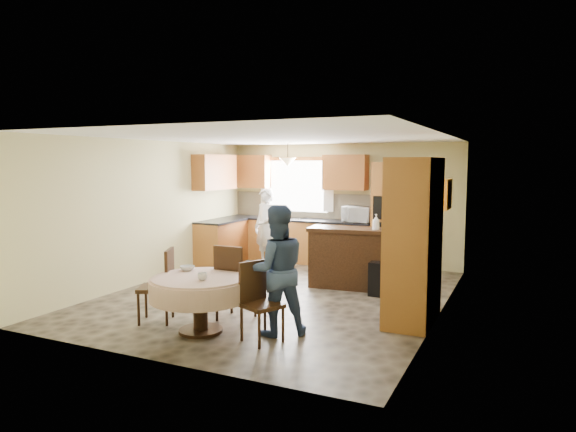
% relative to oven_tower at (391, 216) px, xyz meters
% --- Properties ---
extents(floor, '(5.00, 6.00, 0.01)m').
position_rel_oven_tower_xyz_m(floor, '(-1.15, -2.69, -1.06)').
color(floor, brown).
rests_on(floor, ground).
extents(ceiling, '(5.00, 6.00, 0.01)m').
position_rel_oven_tower_xyz_m(ceiling, '(-1.15, -2.69, 1.44)').
color(ceiling, white).
rests_on(ceiling, wall_back).
extents(wall_back, '(5.00, 0.02, 2.50)m').
position_rel_oven_tower_xyz_m(wall_back, '(-1.15, 0.31, 0.19)').
color(wall_back, tan).
rests_on(wall_back, floor).
extents(wall_front, '(5.00, 0.02, 2.50)m').
position_rel_oven_tower_xyz_m(wall_front, '(-1.15, -5.69, 0.19)').
color(wall_front, tan).
rests_on(wall_front, floor).
extents(wall_left, '(0.02, 6.00, 2.50)m').
position_rel_oven_tower_xyz_m(wall_left, '(-3.65, -2.69, 0.19)').
color(wall_left, tan).
rests_on(wall_left, floor).
extents(wall_right, '(0.02, 6.00, 2.50)m').
position_rel_oven_tower_xyz_m(wall_right, '(1.35, -2.69, 0.19)').
color(wall_right, tan).
rests_on(wall_right, floor).
extents(window, '(1.40, 0.03, 1.10)m').
position_rel_oven_tower_xyz_m(window, '(-2.15, 0.29, 0.54)').
color(window, white).
rests_on(window, wall_back).
extents(curtain_left, '(0.22, 0.02, 1.15)m').
position_rel_oven_tower_xyz_m(curtain_left, '(-2.90, 0.24, 0.59)').
color(curtain_left, white).
rests_on(curtain_left, wall_back).
extents(curtain_right, '(0.22, 0.02, 1.15)m').
position_rel_oven_tower_xyz_m(curtain_right, '(-1.40, 0.24, 0.59)').
color(curtain_right, white).
rests_on(curtain_right, wall_back).
extents(base_cab_back, '(3.30, 0.60, 0.88)m').
position_rel_oven_tower_xyz_m(base_cab_back, '(-2.00, 0.01, -0.62)').
color(base_cab_back, '#C68035').
rests_on(base_cab_back, floor).
extents(counter_back, '(3.30, 0.64, 0.04)m').
position_rel_oven_tower_xyz_m(counter_back, '(-2.00, 0.01, -0.16)').
color(counter_back, black).
rests_on(counter_back, base_cab_back).
extents(base_cab_left, '(0.60, 1.20, 0.88)m').
position_rel_oven_tower_xyz_m(base_cab_left, '(-3.35, -0.89, -0.62)').
color(base_cab_left, '#C68035').
rests_on(base_cab_left, floor).
extents(counter_left, '(0.64, 1.20, 0.04)m').
position_rel_oven_tower_xyz_m(counter_left, '(-3.35, -0.89, -0.16)').
color(counter_left, black).
rests_on(counter_left, base_cab_left).
extents(backsplash, '(3.30, 0.02, 0.55)m').
position_rel_oven_tower_xyz_m(backsplash, '(-2.00, 0.30, 0.12)').
color(backsplash, tan).
rests_on(backsplash, wall_back).
extents(wall_cab_left, '(0.85, 0.33, 0.72)m').
position_rel_oven_tower_xyz_m(wall_cab_left, '(-3.20, 0.15, 0.85)').
color(wall_cab_left, '#A65829').
rests_on(wall_cab_left, wall_back).
extents(wall_cab_right, '(0.90, 0.33, 0.72)m').
position_rel_oven_tower_xyz_m(wall_cab_right, '(-1.00, 0.15, 0.85)').
color(wall_cab_right, '#A65829').
rests_on(wall_cab_right, wall_back).
extents(wall_cab_side, '(0.33, 1.20, 0.72)m').
position_rel_oven_tower_xyz_m(wall_cab_side, '(-3.48, -0.89, 0.85)').
color(wall_cab_side, '#A65829').
rests_on(wall_cab_side, wall_left).
extents(oven_tower, '(0.66, 0.62, 2.12)m').
position_rel_oven_tower_xyz_m(oven_tower, '(0.00, 0.00, 0.00)').
color(oven_tower, '#C68035').
rests_on(oven_tower, floor).
extents(oven_upper, '(0.56, 0.01, 0.45)m').
position_rel_oven_tower_xyz_m(oven_upper, '(0.00, -0.31, 0.19)').
color(oven_upper, black).
rests_on(oven_upper, oven_tower).
extents(oven_lower, '(0.56, 0.01, 0.45)m').
position_rel_oven_tower_xyz_m(oven_lower, '(0.00, -0.31, -0.31)').
color(oven_lower, black).
rests_on(oven_lower, oven_tower).
extents(pendant, '(0.36, 0.36, 0.18)m').
position_rel_oven_tower_xyz_m(pendant, '(-2.15, -0.19, 1.06)').
color(pendant, beige).
rests_on(pendant, ceiling).
extents(sideboard, '(1.39, 0.68, 0.96)m').
position_rel_oven_tower_xyz_m(sideboard, '(-0.29, -1.73, -0.58)').
color(sideboard, '#351D0E').
rests_on(sideboard, floor).
extents(space_heater, '(0.40, 0.29, 0.54)m').
position_rel_oven_tower_xyz_m(space_heater, '(0.36, -2.02, -0.79)').
color(space_heater, black).
rests_on(space_heater, floor).
extents(cupboard, '(0.57, 1.14, 2.18)m').
position_rel_oven_tower_xyz_m(cupboard, '(1.07, -3.16, 0.03)').
color(cupboard, '#C68035').
rests_on(cupboard, floor).
extents(dining_table, '(1.24, 1.24, 0.71)m').
position_rel_oven_tower_xyz_m(dining_table, '(-1.24, -4.70, -0.51)').
color(dining_table, '#351D0E').
rests_on(dining_table, floor).
extents(chair_left, '(0.56, 0.56, 0.98)m').
position_rel_oven_tower_xyz_m(chair_left, '(-1.95, -4.56, -0.52)').
color(chair_left, '#351D0E').
rests_on(chair_left, floor).
extents(chair_back, '(0.45, 0.45, 1.02)m').
position_rel_oven_tower_xyz_m(chair_back, '(-1.12, -4.12, -0.49)').
color(chair_back, '#351D0E').
rests_on(chair_back, floor).
extents(chair_right, '(0.54, 0.54, 0.94)m').
position_rel_oven_tower_xyz_m(chair_right, '(-0.45, -4.64, -0.54)').
color(chair_right, '#351D0E').
rests_on(chair_right, floor).
extents(framed_picture, '(0.06, 0.55, 0.46)m').
position_rel_oven_tower_xyz_m(framed_picture, '(1.32, -1.92, 0.58)').
color(framed_picture, gold).
rests_on(framed_picture, wall_right).
extents(microwave, '(0.57, 0.39, 0.32)m').
position_rel_oven_tower_xyz_m(microwave, '(-0.67, -0.04, 0.02)').
color(microwave, silver).
rests_on(microwave, counter_back).
extents(person_sink, '(0.68, 0.56, 1.59)m').
position_rel_oven_tower_xyz_m(person_sink, '(-2.40, -0.70, -0.26)').
color(person_sink, silver).
rests_on(person_sink, floor).
extents(person_dining, '(0.99, 0.96, 1.60)m').
position_rel_oven_tower_xyz_m(person_dining, '(-0.35, -4.36, -0.26)').
color(person_dining, navy).
rests_on(person_dining, floor).
extents(bowl_sideboard, '(0.24, 0.24, 0.05)m').
position_rel_oven_tower_xyz_m(bowl_sideboard, '(-0.69, -1.73, -0.08)').
color(bowl_sideboard, '#B2B2B2').
rests_on(bowl_sideboard, sideboard).
extents(bottle_sideboard, '(0.13, 0.13, 0.31)m').
position_rel_oven_tower_xyz_m(bottle_sideboard, '(0.17, -1.73, 0.05)').
color(bottle_sideboard, silver).
rests_on(bottle_sideboard, sideboard).
extents(cup_table, '(0.13, 0.13, 0.09)m').
position_rel_oven_tower_xyz_m(cup_table, '(-1.09, -4.85, -0.31)').
color(cup_table, '#B2B2B2').
rests_on(cup_table, dining_table).
extents(bowl_table, '(0.21, 0.21, 0.06)m').
position_rel_oven_tower_xyz_m(bowl_table, '(-1.60, -4.46, -0.32)').
color(bowl_table, '#B2B2B2').
rests_on(bowl_table, dining_table).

